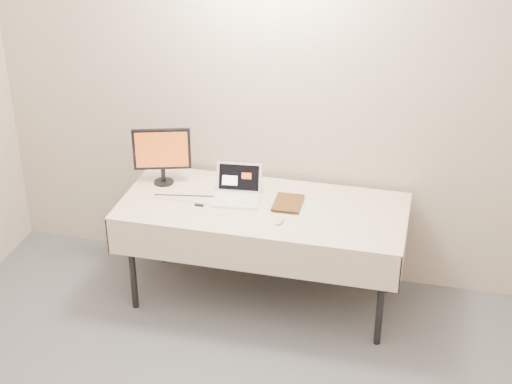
% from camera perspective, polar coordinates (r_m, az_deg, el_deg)
% --- Properties ---
extents(back_wall, '(4.00, 0.10, 2.70)m').
position_cam_1_polar(back_wall, '(5.23, 1.70, 7.24)').
color(back_wall, beige).
rests_on(back_wall, ground).
extents(table, '(1.86, 0.81, 0.74)m').
position_cam_1_polar(table, '(5.12, 0.51, -1.59)').
color(table, black).
rests_on(table, ground).
extents(laptop, '(0.33, 0.31, 0.21)m').
position_cam_1_polar(laptop, '(5.16, -1.38, 0.09)').
color(laptop, white).
rests_on(laptop, table).
extents(monitor, '(0.38, 0.17, 0.40)m').
position_cam_1_polar(monitor, '(5.31, -6.86, 2.92)').
color(monitor, black).
rests_on(monitor, table).
extents(book, '(0.18, 0.03, 0.25)m').
position_cam_1_polar(book, '(5.05, 1.34, 0.39)').
color(book, brown).
rests_on(book, table).
extents(alarm_clock, '(0.14, 0.10, 0.05)m').
position_cam_1_polar(alarm_clock, '(5.36, -0.63, 0.92)').
color(alarm_clock, black).
rests_on(alarm_clock, table).
extents(clicker, '(0.06, 0.10, 0.02)m').
position_cam_1_polar(clicker, '(4.89, 1.73, -2.10)').
color(clicker, silver).
rests_on(clicker, table).
extents(paper_form, '(0.15, 0.31, 0.00)m').
position_cam_1_polar(paper_form, '(5.03, 3.86, -1.40)').
color(paper_form, '#B6D9AC').
rests_on(paper_form, table).
extents(usb_dongle, '(0.06, 0.02, 0.01)m').
position_cam_1_polar(usb_dongle, '(5.09, -4.15, -0.97)').
color(usb_dongle, black).
rests_on(usb_dongle, table).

